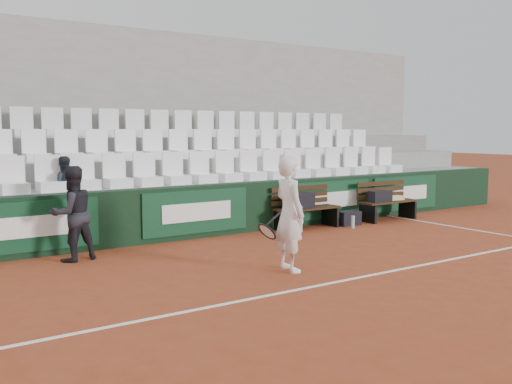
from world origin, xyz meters
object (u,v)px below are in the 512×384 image
sports_bag_right (380,196)px  water_bottle_far (353,222)px  ball_kid (72,214)px  spectator_c (63,161)px  bench_left (307,218)px  water_bottle_near (301,226)px  sports_bag_ground (348,218)px  sports_bag_left (299,201)px  tennis_player (289,214)px  bench_right (388,210)px

sports_bag_right → water_bottle_far: sports_bag_right is taller
ball_kid → spectator_c: 1.44m
bench_left → ball_kid: size_ratio=1.00×
water_bottle_near → ball_kid: ball_kid is taller
sports_bag_right → ball_kid: (-6.91, -0.07, 0.18)m
water_bottle_near → sports_bag_ground: bearing=3.8°
sports_bag_ground → water_bottle_near: 1.40m
sports_bag_left → water_bottle_far: 1.27m
bench_left → spectator_c: size_ratio=1.42×
sports_bag_left → water_bottle_far: sports_bag_left is taller
sports_bag_left → spectator_c: (-4.49, 0.98, 0.92)m
sports_bag_left → tennis_player: tennis_player is taller
water_bottle_near → tennis_player: size_ratio=0.15×
bench_right → water_bottle_far: bench_right is taller
sports_bag_right → water_bottle_far: (-1.13, -0.32, -0.44)m
bench_right → ball_kid: size_ratio=1.00×
ball_kid → spectator_c: spectator_c is taller
sports_bag_left → sports_bag_ground: bearing=-6.0°
tennis_player → spectator_c: bearing=121.7°
spectator_c → sports_bag_left: bearing=176.5°
ball_kid → bench_left: bearing=171.6°
sports_bag_left → ball_kid: (-4.70, -0.22, 0.15)m
bench_right → water_bottle_near: size_ratio=6.07×
bench_left → tennis_player: bearing=-133.2°
sports_bag_right → tennis_player: tennis_player is taller
water_bottle_near → tennis_player: bearing=-131.5°
water_bottle_near → ball_kid: (-4.58, 0.00, 0.63)m
sports_bag_ground → tennis_player: size_ratio=0.30×
sports_bag_left → water_bottle_far: bearing=-23.8°
water_bottle_far → spectator_c: bearing=165.4°
sports_bag_ground → bench_right: bearing=-0.1°
ball_kid → sports_bag_right: bearing=169.3°
water_bottle_near → sports_bag_right: bearing=1.7°
bench_right → ball_kid: ball_kid is taller
water_bottle_far → tennis_player: tennis_player is taller
bench_left → bench_right: (2.27, -0.16, 0.00)m
bench_left → sports_bag_right: sports_bag_right is taller
bench_left → spectator_c: bearing=168.5°
tennis_player → ball_kid: tennis_player is taller
bench_right → sports_bag_left: (-2.50, 0.14, 0.38)m
sports_bag_ground → spectator_c: size_ratio=0.47×
ball_kid → spectator_c: size_ratio=1.42×
sports_bag_right → water_bottle_far: 1.26m
water_bottle_far → tennis_player: 4.04m
sports_bag_left → ball_kid: ball_kid is taller
sports_bag_ground → tennis_player: tennis_player is taller
sports_bag_left → tennis_player: (-2.26, -2.64, 0.24)m
tennis_player → sports_bag_left: bearing=49.4°
tennis_player → ball_kid: size_ratio=1.12×
bench_left → water_bottle_near: (-0.36, -0.24, -0.10)m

